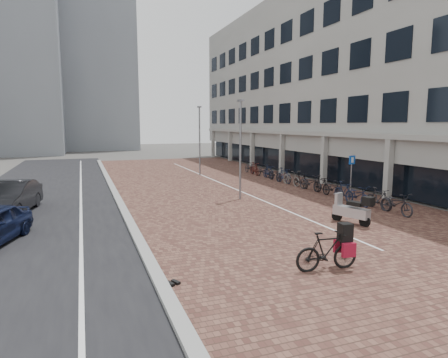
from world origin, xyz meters
TOP-DOWN VIEW (x-y plane):
  - ground at (0.00, 0.00)m, footprint 140.00×140.00m
  - plaza_brick at (2.00, 12.00)m, footprint 14.50×42.00m
  - street_asphalt at (-9.00, 12.00)m, footprint 8.00×50.00m
  - curb at (-5.10, 12.00)m, footprint 0.35×42.00m
  - lane_line at (-7.00, 12.00)m, footprint 0.12×44.00m
  - parking_line at (2.20, 12.00)m, footprint 0.10×30.00m
  - office_building at (12.97, 16.00)m, footprint 8.40×40.00m
  - bg_towers at (-14.34, 48.94)m, footprint 33.00×23.00m
  - car_dark at (-10.00, 7.19)m, footprint 2.38×4.79m
  - hero_bike at (-0.50, -3.76)m, footprint 1.93×0.70m
  - shoes at (-4.80, -3.29)m, footprint 0.47×0.44m
  - scooter_front at (3.50, 0.28)m, footprint 1.13×1.91m
  - parking_sign at (7.50, 5.43)m, footprint 0.49×0.15m
  - lamp_near at (1.21, 6.75)m, footprint 0.12×0.12m
  - lamp_far at (2.09, 17.37)m, footprint 0.12×0.12m
  - bike_row at (6.41, 9.05)m, footprint 1.11×18.09m

SIDE VIEW (x-z plane):
  - ground at x=0.00m, z-range 0.00..0.00m
  - street_asphalt at x=-9.00m, z-range -0.01..0.02m
  - plaza_brick at x=2.00m, z-range -0.01..0.03m
  - lane_line at x=-7.00m, z-range 0.02..0.02m
  - parking_line at x=2.20m, z-range 0.03..0.04m
  - shoes at x=-4.80m, z-range 0.00..0.09m
  - curb at x=-5.10m, z-range 0.00..0.14m
  - bike_row at x=6.41m, z-range 0.00..1.05m
  - hero_bike at x=-0.50m, z-range -0.08..1.26m
  - scooter_front at x=3.50m, z-range 0.00..1.25m
  - car_dark at x=-10.00m, z-range 0.00..1.51m
  - parking_sign at x=7.50m, z-range 0.39..2.74m
  - lamp_near at x=1.21m, z-range 0.00..5.35m
  - lamp_far at x=2.09m, z-range 0.00..5.47m
  - office_building at x=12.97m, z-range 0.94..15.94m
  - bg_towers at x=-14.34m, z-range -2.04..29.96m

